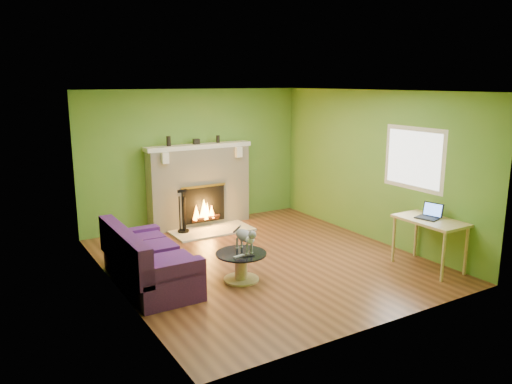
# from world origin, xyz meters

# --- Properties ---
(floor) EXTENTS (5.00, 5.00, 0.00)m
(floor) POSITION_xyz_m (0.00, 0.00, 0.00)
(floor) COLOR #5C2E1A
(floor) RESTS_ON ground
(ceiling) EXTENTS (5.00, 5.00, 0.00)m
(ceiling) POSITION_xyz_m (0.00, 0.00, 2.60)
(ceiling) COLOR white
(ceiling) RESTS_ON wall_back
(wall_back) EXTENTS (5.00, 0.00, 5.00)m
(wall_back) POSITION_xyz_m (0.00, 2.50, 1.30)
(wall_back) COLOR #50842B
(wall_back) RESTS_ON floor
(wall_front) EXTENTS (5.00, 0.00, 5.00)m
(wall_front) POSITION_xyz_m (0.00, -2.50, 1.30)
(wall_front) COLOR #50842B
(wall_front) RESTS_ON floor
(wall_left) EXTENTS (0.00, 5.00, 5.00)m
(wall_left) POSITION_xyz_m (-2.25, 0.00, 1.30)
(wall_left) COLOR #50842B
(wall_left) RESTS_ON floor
(wall_right) EXTENTS (0.00, 5.00, 5.00)m
(wall_right) POSITION_xyz_m (2.25, 0.00, 1.30)
(wall_right) COLOR #50842B
(wall_right) RESTS_ON floor
(window_frame) EXTENTS (0.00, 1.20, 1.20)m
(window_frame) POSITION_xyz_m (2.24, -0.90, 1.55)
(window_frame) COLOR silver
(window_frame) RESTS_ON wall_right
(window_pane) EXTENTS (0.00, 1.06, 1.06)m
(window_pane) POSITION_xyz_m (2.23, -0.90, 1.55)
(window_pane) COLOR white
(window_pane) RESTS_ON wall_right
(fireplace) EXTENTS (2.10, 0.46, 1.58)m
(fireplace) POSITION_xyz_m (0.00, 2.32, 0.77)
(fireplace) COLOR beige
(fireplace) RESTS_ON floor
(hearth) EXTENTS (1.50, 0.75, 0.03)m
(hearth) POSITION_xyz_m (0.00, 1.80, 0.01)
(hearth) COLOR beige
(hearth) RESTS_ON floor
(mantel) EXTENTS (2.10, 0.28, 0.08)m
(mantel) POSITION_xyz_m (0.00, 2.30, 1.54)
(mantel) COLOR silver
(mantel) RESTS_ON fireplace
(sofa) EXTENTS (0.86, 1.83, 0.82)m
(sofa) POSITION_xyz_m (-1.86, 0.02, 0.32)
(sofa) COLOR #3C1759
(sofa) RESTS_ON floor
(coffee_table) EXTENTS (0.71, 0.71, 0.40)m
(coffee_table) POSITION_xyz_m (-0.68, -0.52, 0.23)
(coffee_table) COLOR #D5B973
(coffee_table) RESTS_ON floor
(desk) EXTENTS (0.59, 1.02, 0.76)m
(desk) POSITION_xyz_m (1.95, -1.55, 0.66)
(desk) COLOR #D5B973
(desk) RESTS_ON floor
(cat) EXTENTS (0.23, 0.59, 0.37)m
(cat) POSITION_xyz_m (-0.60, -0.47, 0.59)
(cat) COLOR slate
(cat) RESTS_ON coffee_table
(remote_silver) EXTENTS (0.18, 0.08, 0.02)m
(remote_silver) POSITION_xyz_m (-0.78, -0.64, 0.41)
(remote_silver) COLOR #98989B
(remote_silver) RESTS_ON coffee_table
(remote_black) EXTENTS (0.16, 0.06, 0.02)m
(remote_black) POSITION_xyz_m (-0.66, -0.70, 0.41)
(remote_black) COLOR black
(remote_black) RESTS_ON coffee_table
(laptop) EXTENTS (0.34, 0.36, 0.23)m
(laptop) POSITION_xyz_m (1.93, -1.50, 0.87)
(laptop) COLOR black
(laptop) RESTS_ON desk
(fire_tools) EXTENTS (0.21, 0.21, 0.80)m
(fire_tools) POSITION_xyz_m (-0.51, 1.95, 0.43)
(fire_tools) COLOR black
(fire_tools) RESTS_ON hearth
(mantel_vase_left) EXTENTS (0.08, 0.08, 0.18)m
(mantel_vase_left) POSITION_xyz_m (-0.59, 2.33, 1.67)
(mantel_vase_left) COLOR black
(mantel_vase_left) RESTS_ON mantel
(mantel_vase_right) EXTENTS (0.07, 0.07, 0.14)m
(mantel_vase_right) POSITION_xyz_m (0.42, 2.33, 1.65)
(mantel_vase_right) COLOR black
(mantel_vase_right) RESTS_ON mantel
(mantel_box) EXTENTS (0.12, 0.08, 0.10)m
(mantel_box) POSITION_xyz_m (-0.04, 2.33, 1.63)
(mantel_box) COLOR black
(mantel_box) RESTS_ON mantel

